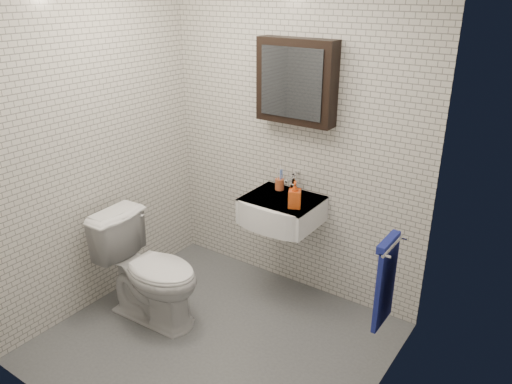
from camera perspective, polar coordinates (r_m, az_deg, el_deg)
ground at (r=3.69m, az=-4.59°, el=-16.67°), size 2.20×2.00×0.01m
room_shell at (r=2.99m, az=-5.46°, el=5.53°), size 2.22×2.02×2.51m
washbasin at (r=3.77m, az=2.68°, el=-2.20°), size 0.55×0.50×0.20m
faucet at (r=3.86m, az=4.28°, el=0.99°), size 0.06×0.20×0.15m
mirror_cabinet at (r=3.64m, az=4.62°, el=12.47°), size 0.60×0.15×0.60m
towel_rail at (r=3.11m, az=14.63°, el=-9.55°), size 0.09×0.30×0.58m
toothbrush_cup at (r=3.90m, az=2.71°, el=0.95°), size 0.07×0.07×0.19m
soap_bottle at (r=3.58m, az=4.45°, el=-0.29°), size 0.12×0.12×0.20m
toilet at (r=3.78m, az=-11.96°, el=-8.72°), size 0.81×0.49×0.81m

